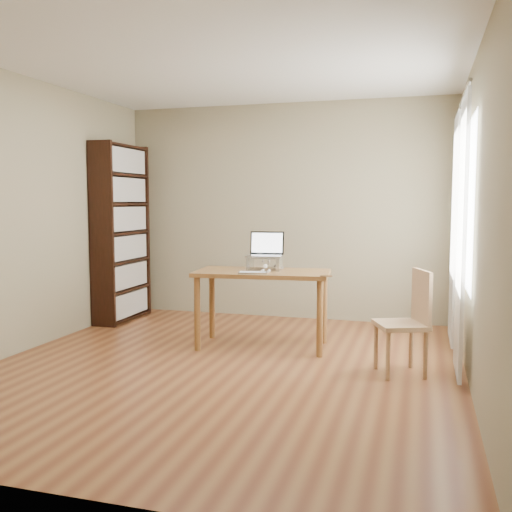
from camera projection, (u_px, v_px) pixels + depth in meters
The scene contains 10 objects.
room at pixel (226, 216), 4.79m from camera, with size 4.04×4.54×2.64m.
bookshelf at pixel (121, 233), 6.80m from camera, with size 0.30×0.90×2.10m.
curtains at pixel (458, 230), 5.03m from camera, with size 0.03×1.90×2.25m.
desk at pixel (262, 282), 5.55m from camera, with size 1.34×0.76×0.75m.
laptop_stand at pixel (265, 262), 5.60m from camera, with size 0.32×0.25×0.13m.
laptop at pixel (266, 250), 5.65m from camera, with size 0.36×0.31×0.24m.
keyboard at pixel (253, 273), 5.33m from camera, with size 0.29×0.17×0.02m.
coaster at pixel (326, 276), 5.14m from camera, with size 0.11×0.11×0.01m, color #4F351B.
cat at pixel (269, 264), 5.63m from camera, with size 0.22×0.47×0.13m.
chair at pixel (409, 319), 4.66m from camera, with size 0.51×0.50×0.87m.
Camera 1 is at (1.62, -4.52, 1.42)m, focal length 40.00 mm.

